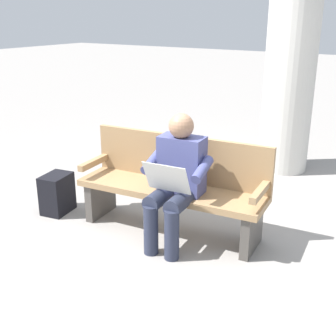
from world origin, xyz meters
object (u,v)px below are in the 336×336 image
at_px(bench_near, 174,184).
at_px(support_pillar, 294,28).
at_px(backpack, 57,194).
at_px(person_seated, 176,177).

bearing_deg(bench_near, support_pillar, -103.52).
relative_size(bench_near, backpack, 4.47).
xyz_separation_m(backpack, support_pillar, (-1.53, -2.61, 1.61)).
distance_m(bench_near, person_seated, 0.32).
xyz_separation_m(bench_near, person_seated, (-0.16, 0.22, 0.17)).
distance_m(person_seated, support_pillar, 2.75).
relative_size(person_seated, backpack, 2.87).
distance_m(bench_near, support_pillar, 2.66).
distance_m(backpack, support_pillar, 3.43).
height_order(person_seated, backpack, person_seated).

